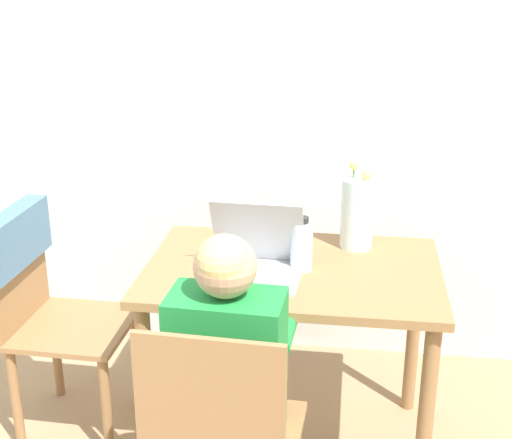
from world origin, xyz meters
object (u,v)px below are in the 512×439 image
object	(u,v)px
chair_spare	(39,286)
laptop	(256,257)
flower_vase	(357,212)
person_seated	(231,361)
water_bottle	(302,245)

from	to	relation	value
chair_spare	laptop	distance (m)	0.82
laptop	flower_vase	size ratio (longest dim) A/B	1.00
person_seated	water_bottle	distance (m)	0.54
person_seated	flower_vase	size ratio (longest dim) A/B	3.30
chair_spare	person_seated	world-z (taller)	person_seated
person_seated	chair_spare	bearing A→B (deg)	-29.80
flower_vase	water_bottle	bearing A→B (deg)	-128.67
laptop	water_bottle	distance (m)	0.16
chair_spare	flower_vase	size ratio (longest dim) A/B	2.71
person_seated	water_bottle	world-z (taller)	person_seated
water_bottle	laptop	bearing A→B (deg)	-161.26
chair_spare	person_seated	xyz separation A→B (m)	(0.79, -0.51, 0.06)
person_seated	laptop	distance (m)	0.46
person_seated	water_bottle	bearing A→B (deg)	-104.47
chair_spare	laptop	xyz separation A→B (m)	(0.80, -0.06, 0.19)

